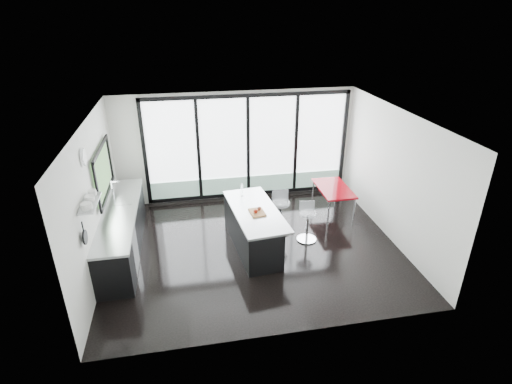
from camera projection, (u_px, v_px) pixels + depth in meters
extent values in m
cube|color=black|center=(254.00, 247.00, 8.47)|extent=(6.00, 5.00, 0.00)
cube|color=white|center=(254.00, 118.00, 7.27)|extent=(6.00, 5.00, 0.00)
cube|color=silver|center=(236.00, 147.00, 10.09)|extent=(6.00, 0.00, 2.80)
cube|color=white|center=(248.00, 146.00, 10.11)|extent=(5.00, 0.02, 2.50)
cube|color=gray|center=(249.00, 184.00, 10.52)|extent=(5.00, 0.02, 0.44)
cube|color=black|center=(198.00, 150.00, 9.87)|extent=(0.08, 0.04, 2.50)
cube|color=black|center=(248.00, 147.00, 10.07)|extent=(0.08, 0.04, 2.50)
cube|color=black|center=(296.00, 144.00, 10.28)|extent=(0.08, 0.04, 2.50)
cube|color=silver|center=(286.00, 260.00, 5.65)|extent=(6.00, 0.00, 2.80)
cube|color=silver|center=(94.00, 200.00, 7.37)|extent=(0.00, 5.00, 2.80)
cube|color=#476D3D|center=(102.00, 172.00, 8.08)|extent=(0.02, 1.60, 0.90)
cube|color=#AAADAF|center=(90.00, 203.00, 6.48)|extent=(0.25, 0.80, 0.03)
cylinder|color=white|center=(83.00, 157.00, 6.70)|extent=(0.04, 0.30, 0.30)
cylinder|color=black|center=(85.00, 237.00, 6.29)|extent=(0.03, 0.24, 0.24)
cube|color=silver|center=(394.00, 176.00, 8.37)|extent=(0.00, 5.00, 2.80)
cube|color=black|center=(122.00, 232.00, 8.19)|extent=(0.65, 3.20, 0.87)
cube|color=#AAADAF|center=(119.00, 212.00, 7.99)|extent=(0.69, 3.24, 0.05)
cube|color=#AAADAF|center=(122.00, 201.00, 8.44)|extent=(0.45, 0.48, 0.06)
cylinder|color=silver|center=(113.00, 191.00, 8.31)|extent=(0.02, 0.02, 0.44)
cube|color=#AAADAF|center=(135.00, 251.00, 7.58)|extent=(0.03, 0.60, 0.80)
cube|color=black|center=(252.00, 230.00, 8.33)|extent=(0.92, 2.13, 0.82)
cube|color=#AAADAF|center=(255.00, 211.00, 8.16)|extent=(1.11, 2.21, 0.05)
cube|color=#B17742|center=(257.00, 212.00, 8.03)|extent=(0.32, 0.40, 0.03)
sphere|color=maroon|center=(256.00, 211.00, 7.95)|extent=(0.09, 0.09, 0.08)
sphere|color=maroon|center=(259.00, 209.00, 8.06)|extent=(0.09, 0.09, 0.08)
cylinder|color=silver|center=(242.00, 191.00, 8.68)|extent=(0.07, 0.07, 0.26)
cylinder|color=silver|center=(307.00, 226.00, 8.59)|extent=(0.47, 0.47, 0.68)
cylinder|color=silver|center=(280.00, 217.00, 8.89)|extent=(0.53, 0.53, 0.75)
cube|color=maroon|center=(333.00, 200.00, 9.72)|extent=(0.74, 1.28, 0.68)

